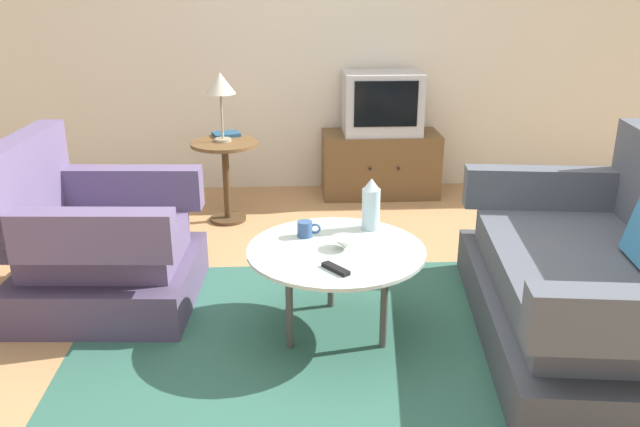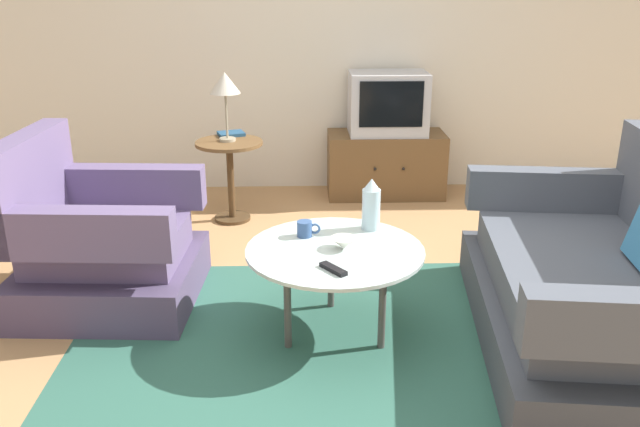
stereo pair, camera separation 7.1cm
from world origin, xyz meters
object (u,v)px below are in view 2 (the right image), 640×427
(mug, at_px, (305,229))
(table_lamp, at_px, (225,85))
(tv_stand, at_px, (386,164))
(armchair, at_px, (98,247))
(tv_remote_dark, at_px, (333,269))
(couch, at_px, (602,288))
(side_table, at_px, (230,164))
(television, at_px, (388,103))
(bowl, at_px, (344,243))
(coffee_table, at_px, (335,255))
(book, at_px, (231,134))
(vase, at_px, (371,205))

(mug, bearing_deg, table_lamp, 109.76)
(table_lamp, height_order, mug, table_lamp)
(tv_stand, xyz_separation_m, table_lamp, (-1.21, -0.53, 0.73))
(armchair, xyz_separation_m, tv_remote_dark, (1.25, -0.66, 0.15))
(couch, relative_size, side_table, 3.06)
(television, bearing_deg, bowl, -102.63)
(armchair, distance_m, coffee_table, 1.34)
(side_table, bearing_deg, coffee_table, -67.91)
(couch, distance_m, mug, 1.47)
(tv_stand, height_order, tv_remote_dark, tv_stand)
(side_table, relative_size, mug, 4.94)
(tv_stand, height_order, mug, mug)
(television, bearing_deg, book, -163.17)
(television, bearing_deg, mug, -108.43)
(coffee_table, xyz_separation_m, television, (0.53, 2.20, 0.33))
(coffee_table, height_order, bowl, bowl)
(coffee_table, relative_size, book, 3.91)
(side_table, height_order, vase, vase)
(side_table, relative_size, table_lamp, 1.22)
(couch, xyz_separation_m, side_table, (-1.95, 1.80, 0.13))
(side_table, distance_m, book, 0.26)
(coffee_table, relative_size, mug, 7.28)
(tv_stand, xyz_separation_m, mug, (-0.68, -2.02, 0.24))
(table_lamp, bearing_deg, mug, -70.24)
(table_lamp, bearing_deg, television, 23.79)
(armchair, distance_m, side_table, 1.39)
(mug, xyz_separation_m, bowl, (0.18, -0.17, -0.01))
(bowl, bearing_deg, television, 77.37)
(tv_remote_dark, bearing_deg, television, 130.64)
(couch, relative_size, mug, 15.13)
(coffee_table, height_order, table_lamp, table_lamp)
(couch, bearing_deg, tv_stand, 24.62)
(vase, relative_size, tv_remote_dark, 1.85)
(couch, height_order, bowl, couch)
(tv_stand, distance_m, tv_remote_dark, 2.52)
(table_lamp, relative_size, book, 2.17)
(vase, xyz_separation_m, bowl, (-0.16, -0.26, -0.10))
(television, xyz_separation_m, table_lamp, (-1.21, -0.53, 0.23))
(vase, bearing_deg, tv_stand, 80.24)
(mug, bearing_deg, book, 107.57)
(couch, relative_size, table_lamp, 3.75)
(armchair, xyz_separation_m, side_table, (0.60, 1.24, 0.11))
(vase, bearing_deg, table_lamp, 122.10)
(tv_stand, bearing_deg, coffee_table, -103.69)
(vase, bearing_deg, coffee_table, -127.90)
(table_lamp, bearing_deg, bowl, -66.53)
(table_lamp, bearing_deg, side_table, -57.34)
(tv_remote_dark, bearing_deg, table_lamp, 162.37)
(coffee_table, bearing_deg, television, 76.33)
(vase, bearing_deg, bowl, -121.82)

